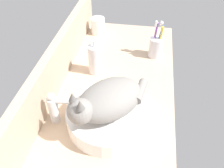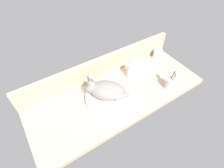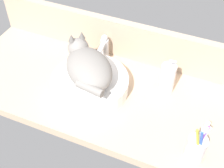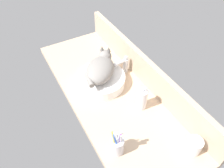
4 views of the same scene
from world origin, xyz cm
name	(u,v)px [view 1 (image 1 of 4)]	position (x,y,z in cm)	size (l,w,h in cm)	color
ground_plane	(109,106)	(0.00, 0.00, -2.00)	(136.51, 52.25, 4.00)	tan
backsplash_panel	(49,79)	(0.00, 24.32, 9.24)	(136.51, 3.60, 18.48)	tan
sink_basin	(110,116)	(-10.05, -2.08, 3.31)	(32.00, 32.00, 6.61)	white
cat	(107,100)	(-11.11, -1.21, 12.37)	(29.90, 29.45, 14.00)	gray
faucet	(56,107)	(-12.31, 17.29, 7.30)	(4.05, 11.86, 13.60)	silver
soap_dispenser	(95,59)	(19.23, 9.86, 7.02)	(6.08, 6.08, 17.14)	silver
toothbrush_cup	(156,46)	(37.18, -17.09, 5.63)	(6.82, 6.82, 18.71)	silver
water_glass	(98,27)	(55.49, 16.16, 4.10)	(7.77, 7.77, 9.17)	white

